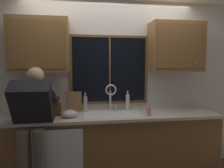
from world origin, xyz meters
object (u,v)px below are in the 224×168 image
cutting_board (74,102)px  bottle_green_glass (128,102)px  knife_block (57,108)px  mixing_bowl (70,114)px  person_standing (33,120)px  soap_dispenser (149,111)px  bottle_tall_clear (85,104)px

cutting_board → bottle_green_glass: (0.79, -0.02, -0.02)m
knife_block → mixing_bowl: size_ratio=1.58×
person_standing → mixing_bowl: person_standing is taller
person_standing → knife_block: bearing=57.6°
person_standing → knife_block: person_standing is taller
soap_dispenser → bottle_green_glass: 0.42m
bottle_green_glass → bottle_tall_clear: 0.63m
cutting_board → mixing_bowl: bearing=-98.7°
person_standing → knife_block: (0.23, 0.36, 0.06)m
person_standing → soap_dispenser: bearing=6.6°
knife_block → bottle_green_glass: (1.01, 0.16, 0.02)m
person_standing → cutting_board: person_standing is taller
soap_dispenser → bottle_tall_clear: size_ratio=0.57×
bottle_green_glass → person_standing: bearing=-157.1°
person_standing → mixing_bowl: 0.47m
bottle_green_glass → knife_block: bearing=-170.8°
soap_dispenser → knife_block: bearing=171.0°
bottle_green_glass → soap_dispenser: bearing=-59.8°
person_standing → mixing_bowl: bearing=29.9°
knife_block → bottle_tall_clear: bearing=22.4°
person_standing → bottle_green_glass: size_ratio=5.12×
bottle_green_glass → bottle_tall_clear: (-0.63, -0.01, -0.01)m
cutting_board → mixing_bowl: 0.33m
person_standing → bottle_green_glass: person_standing is taller
soap_dispenser → bottle_green_glass: (-0.21, 0.36, 0.06)m
soap_dispenser → bottle_tall_clear: 0.91m
person_standing → mixing_bowl: size_ratio=7.75×
knife_block → soap_dispenser: knife_block is taller
cutting_board → bottle_tall_clear: bearing=-7.1°
person_standing → knife_block: size_ratio=4.90×
cutting_board → soap_dispenser: size_ratio=1.82×
bottle_green_glass → mixing_bowl: bearing=-160.8°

